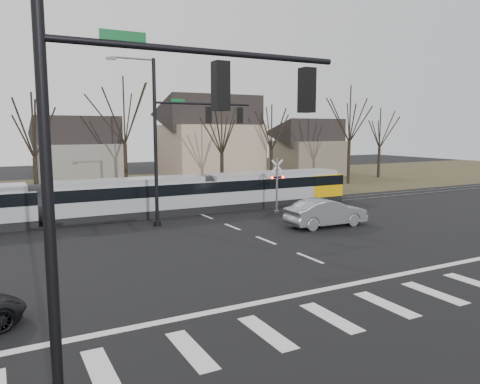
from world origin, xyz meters
name	(u,v)px	position (x,y,z in m)	size (l,w,h in m)	color
ground	(338,269)	(0.00, 0.00, 0.00)	(140.00, 140.00, 0.00)	black
grass_verge	(136,188)	(0.00, 32.00, 0.01)	(140.00, 28.00, 0.01)	#38331E
crosswalk	(411,298)	(0.00, -4.00, 0.01)	(27.00, 2.60, 0.01)	silver
stop_line	(367,281)	(0.00, -1.80, 0.01)	(28.00, 0.35, 0.01)	silver
lane_dashes	(195,212)	(0.00, 16.00, 0.01)	(0.18, 30.00, 0.01)	silver
rail_pair	(196,212)	(0.00, 15.80, 0.03)	(90.00, 1.52, 0.06)	#59595E
tram	(128,197)	(-4.87, 16.00, 1.45)	(35.22, 2.61, 2.67)	gray
sedan	(326,213)	(5.25, 7.48, 0.86)	(5.26, 1.94, 1.72)	slate
signal_pole_near_left	(131,143)	(-10.41, -6.00, 5.70)	(9.28, 0.44, 10.20)	black
signal_pole_far	(180,134)	(-2.41, 12.50, 5.70)	(9.28, 0.44, 10.20)	black
rail_crossing_signal	(277,187)	(5.00, 12.79, 1.89)	(1.08, 0.36, 4.00)	#59595B
tree_row	(173,140)	(2.00, 26.00, 5.00)	(59.20, 7.20, 10.00)	black
house_b	(77,149)	(-5.00, 36.00, 3.97)	(8.64, 7.56, 7.65)	slate
house_c	(211,136)	(9.00, 33.00, 5.23)	(10.80, 8.64, 10.10)	tan
house_d	(309,145)	(24.00, 35.00, 3.97)	(8.64, 7.56, 7.65)	#645A4A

